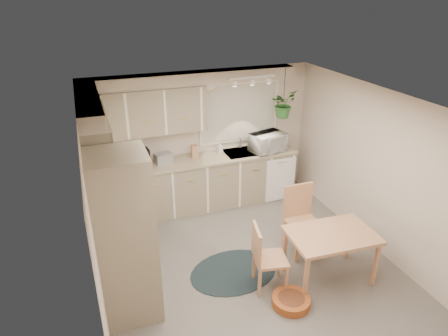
% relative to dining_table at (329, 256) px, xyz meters
% --- Properties ---
extents(floor, '(4.20, 4.20, 0.00)m').
position_rel_dining_table_xyz_m(floor, '(-0.92, 0.67, -0.36)').
color(floor, '#68635B').
rests_on(floor, ground).
extents(ceiling, '(4.20, 4.20, 0.00)m').
position_rel_dining_table_xyz_m(ceiling, '(-0.92, 0.67, 2.04)').
color(ceiling, white).
rests_on(ceiling, wall_back).
extents(wall_back, '(4.00, 0.04, 2.40)m').
position_rel_dining_table_xyz_m(wall_back, '(-0.92, 2.77, 0.84)').
color(wall_back, beige).
rests_on(wall_back, floor).
extents(wall_front, '(4.00, 0.04, 2.40)m').
position_rel_dining_table_xyz_m(wall_front, '(-0.92, -1.43, 0.84)').
color(wall_front, beige).
rests_on(wall_front, floor).
extents(wall_left, '(0.04, 4.20, 2.40)m').
position_rel_dining_table_xyz_m(wall_left, '(-2.92, 0.67, 0.84)').
color(wall_left, beige).
rests_on(wall_left, floor).
extents(wall_right, '(0.04, 4.20, 2.40)m').
position_rel_dining_table_xyz_m(wall_right, '(1.08, 0.67, 0.84)').
color(wall_right, beige).
rests_on(wall_right, floor).
extents(base_cab_left, '(0.60, 1.85, 0.90)m').
position_rel_dining_table_xyz_m(base_cab_left, '(-2.62, 1.55, 0.09)').
color(base_cab_left, gray).
rests_on(base_cab_left, floor).
extents(base_cab_back, '(3.60, 0.60, 0.90)m').
position_rel_dining_table_xyz_m(base_cab_back, '(-1.12, 2.47, 0.09)').
color(base_cab_back, gray).
rests_on(base_cab_back, floor).
extents(counter_left, '(0.64, 1.89, 0.04)m').
position_rel_dining_table_xyz_m(counter_left, '(-2.61, 1.55, 0.56)').
color(counter_left, tan).
rests_on(counter_left, base_cab_left).
extents(counter_back, '(3.64, 0.64, 0.04)m').
position_rel_dining_table_xyz_m(counter_back, '(-1.12, 2.46, 0.56)').
color(counter_back, tan).
rests_on(counter_back, base_cab_back).
extents(oven_stack, '(0.65, 0.65, 2.10)m').
position_rel_dining_table_xyz_m(oven_stack, '(-2.60, 0.30, 0.69)').
color(oven_stack, gray).
rests_on(oven_stack, floor).
extents(wall_oven_face, '(0.02, 0.56, 0.58)m').
position_rel_dining_table_xyz_m(wall_oven_face, '(-2.28, 0.30, 0.69)').
color(wall_oven_face, white).
rests_on(wall_oven_face, oven_stack).
extents(upper_cab_left, '(0.35, 2.00, 0.75)m').
position_rel_dining_table_xyz_m(upper_cab_left, '(-2.75, 1.67, 1.47)').
color(upper_cab_left, gray).
rests_on(upper_cab_left, wall_left).
extents(upper_cab_back, '(2.00, 0.35, 0.75)m').
position_rel_dining_table_xyz_m(upper_cab_back, '(-1.92, 2.60, 1.47)').
color(upper_cab_back, gray).
rests_on(upper_cab_back, wall_back).
extents(soffit_left, '(0.30, 2.00, 0.20)m').
position_rel_dining_table_xyz_m(soffit_left, '(-2.77, 1.67, 1.94)').
color(soffit_left, beige).
rests_on(soffit_left, wall_left).
extents(soffit_back, '(3.60, 0.30, 0.20)m').
position_rel_dining_table_xyz_m(soffit_back, '(-1.12, 2.62, 1.94)').
color(soffit_back, beige).
rests_on(soffit_back, wall_back).
extents(cooktop, '(0.52, 0.58, 0.02)m').
position_rel_dining_table_xyz_m(cooktop, '(-2.60, 0.97, 0.59)').
color(cooktop, white).
rests_on(cooktop, counter_left).
extents(range_hood, '(0.40, 0.60, 0.14)m').
position_rel_dining_table_xyz_m(range_hood, '(-2.62, 0.97, 1.04)').
color(range_hood, white).
rests_on(range_hood, upper_cab_left).
extents(window_blinds, '(1.40, 0.02, 1.00)m').
position_rel_dining_table_xyz_m(window_blinds, '(-0.22, 2.74, 1.24)').
color(window_blinds, beige).
rests_on(window_blinds, wall_back).
extents(window_frame, '(1.50, 0.02, 1.10)m').
position_rel_dining_table_xyz_m(window_frame, '(-0.22, 2.75, 1.24)').
color(window_frame, silver).
rests_on(window_frame, wall_back).
extents(sink, '(0.70, 0.48, 0.10)m').
position_rel_dining_table_xyz_m(sink, '(-0.22, 2.47, 0.54)').
color(sink, '#9CA0A4').
rests_on(sink, counter_back).
extents(dishwasher_front, '(0.58, 0.02, 0.83)m').
position_rel_dining_table_xyz_m(dishwasher_front, '(0.38, 2.16, 0.07)').
color(dishwasher_front, white).
rests_on(dishwasher_front, base_cab_back).
extents(track_light_bar, '(0.80, 0.04, 0.04)m').
position_rel_dining_table_xyz_m(track_light_bar, '(-0.22, 2.22, 1.97)').
color(track_light_bar, white).
rests_on(track_light_bar, ceiling).
extents(wall_clock, '(0.30, 0.03, 0.30)m').
position_rel_dining_table_xyz_m(wall_clock, '(-0.77, 2.74, 1.82)').
color(wall_clock, gold).
rests_on(wall_clock, wall_back).
extents(dining_table, '(1.17, 0.82, 0.71)m').
position_rel_dining_table_xyz_m(dining_table, '(0.00, 0.00, 0.00)').
color(dining_table, tan).
rests_on(dining_table, floor).
extents(chair_left, '(0.51, 0.51, 0.92)m').
position_rel_dining_table_xyz_m(chair_left, '(-0.82, 0.12, 0.10)').
color(chair_left, tan).
rests_on(chair_left, floor).
extents(chair_back, '(0.49, 0.49, 1.03)m').
position_rel_dining_table_xyz_m(chair_back, '(-0.03, 0.64, 0.16)').
color(chair_back, tan).
rests_on(chair_back, floor).
extents(braided_rug, '(1.36, 1.08, 0.01)m').
position_rel_dining_table_xyz_m(braided_rug, '(-1.17, 0.54, -0.35)').
color(braided_rug, black).
rests_on(braided_rug, floor).
extents(pet_bed, '(0.64, 0.64, 0.11)m').
position_rel_dining_table_xyz_m(pet_bed, '(-0.72, -0.30, -0.30)').
color(pet_bed, '#A24220').
rests_on(pet_bed, floor).
extents(microwave, '(0.67, 0.47, 0.41)m').
position_rel_dining_table_xyz_m(microwave, '(0.19, 2.37, 0.79)').
color(microwave, white).
rests_on(microwave, counter_back).
extents(soap_bottle, '(0.13, 0.20, 0.09)m').
position_rel_dining_table_xyz_m(soap_bottle, '(-0.64, 2.62, 0.63)').
color(soap_bottle, white).
rests_on(soap_bottle, counter_back).
extents(hanging_plant, '(0.59, 0.62, 0.38)m').
position_rel_dining_table_xyz_m(hanging_plant, '(0.45, 2.37, 1.38)').
color(hanging_plant, '#275D25').
rests_on(hanging_plant, ceiling).
extents(coffee_maker, '(0.19, 0.23, 0.31)m').
position_rel_dining_table_xyz_m(coffee_maker, '(-2.01, 2.47, 0.74)').
color(coffee_maker, black).
rests_on(coffee_maker, counter_back).
extents(toaster, '(0.32, 0.23, 0.17)m').
position_rel_dining_table_xyz_m(toaster, '(-1.69, 2.49, 0.67)').
color(toaster, '#9CA0A4').
rests_on(toaster, counter_back).
extents(knife_block, '(0.11, 0.11, 0.23)m').
position_rel_dining_table_xyz_m(knife_block, '(-1.13, 2.52, 0.70)').
color(knife_block, tan).
rests_on(knife_block, counter_back).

